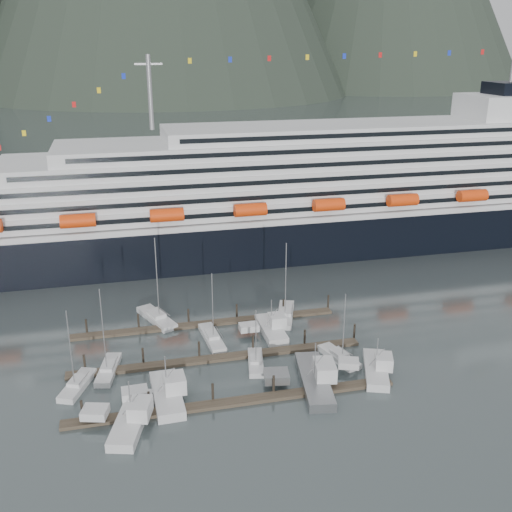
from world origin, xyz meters
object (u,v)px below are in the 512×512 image
object	(u,v)px
sailboat_h	(339,357)
sailboat_a	(78,385)
trawler_c	(313,379)
sailboat_c	(256,363)
sailboat_e	(157,318)
sailboat_b	(108,370)
sailboat_d	(212,338)
cruise_ship	(319,199)
trawler_a	(130,417)
trawler_b	(166,394)
trawler_e	(271,328)
trawler_d	(375,368)
sailboat_g	(285,315)

from	to	relation	value
sailboat_h	sailboat_a	bearing A→B (deg)	72.15
trawler_c	sailboat_c	bearing A→B (deg)	51.58
sailboat_h	trawler_c	world-z (taller)	sailboat_h
sailboat_e	sailboat_a	bearing A→B (deg)	124.84
sailboat_b	trawler_c	distance (m)	31.88
sailboat_e	sailboat_h	bearing A→B (deg)	-150.00
sailboat_b	sailboat_d	size ratio (longest dim) A/B	1.13
cruise_ship	sailboat_h	distance (m)	59.96
trawler_a	trawler_b	distance (m)	6.98
sailboat_c	trawler_a	distance (m)	23.01
trawler_c	trawler_e	distance (m)	18.19
trawler_b	trawler_d	bearing A→B (deg)	-91.97
sailboat_b	trawler_e	distance (m)	29.03
cruise_ship	trawler_d	size ratio (longest dim) A/B	18.05
trawler_a	sailboat_h	bearing A→B (deg)	-57.88
sailboat_b	trawler_e	bearing A→B (deg)	-63.38
trawler_b	sailboat_d	bearing A→B (deg)	-31.39
sailboat_d	trawler_e	world-z (taller)	sailboat_d
sailboat_d	sailboat_c	bearing A→B (deg)	-156.44
sailboat_d	sailboat_h	distance (m)	22.13
sailboat_a	trawler_a	world-z (taller)	sailboat_a
sailboat_e	sailboat_h	distance (m)	35.05
trawler_a	sailboat_g	bearing A→B (deg)	-31.61
sailboat_e	trawler_c	distance (m)	34.93
sailboat_e	trawler_c	size ratio (longest dim) A/B	1.09
sailboat_h	trawler_c	xyz separation A→B (m)	(-6.55, -6.26, 0.55)
sailboat_g	trawler_c	xyz separation A→B (m)	(-2.58, -23.61, 0.52)
trawler_e	trawler_a	bearing A→B (deg)	130.25
sailboat_a	sailboat_b	bearing A→B (deg)	-29.89
trawler_e	sailboat_g	bearing A→B (deg)	-38.36
sailboat_h	trawler_b	size ratio (longest dim) A/B	1.03
trawler_a	sailboat_e	bearing A→B (deg)	5.07
sailboat_b	sailboat_c	xyz separation A→B (m)	(22.91, -3.25, -0.04)
sailboat_c	trawler_e	distance (m)	11.62
sailboat_b	sailboat_d	xyz separation A→B (m)	(17.55, 6.74, -0.02)
cruise_ship	sailboat_c	bearing A→B (deg)	-118.24
sailboat_d	sailboat_g	distance (m)	16.07
sailboat_e	trawler_b	distance (m)	26.68
sailboat_a	sailboat_c	bearing A→B (deg)	-67.30
sailboat_e	cruise_ship	bearing A→B (deg)	-73.15
sailboat_e	trawler_a	world-z (taller)	sailboat_e
trawler_a	trawler_d	distance (m)	37.83
sailboat_b	sailboat_h	size ratio (longest dim) A/B	1.21
sailboat_d	sailboat_a	bearing A→B (deg)	110.29
trawler_a	trawler_c	bearing A→B (deg)	-66.76
sailboat_c	sailboat_h	size ratio (longest dim) A/B	0.84
cruise_ship	trawler_c	distance (m)	67.70
trawler_b	trawler_d	world-z (taller)	trawler_b
cruise_ship	trawler_a	world-z (taller)	cruise_ship
sailboat_a	sailboat_c	world-z (taller)	sailboat_a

